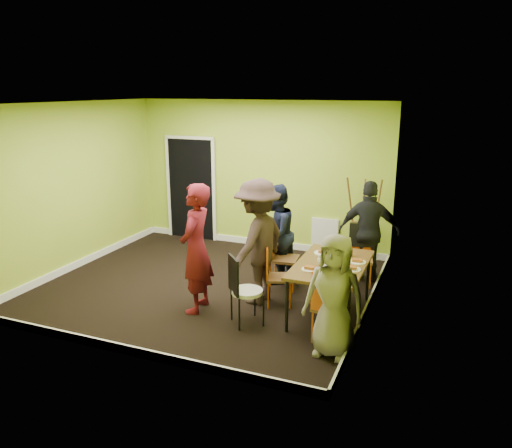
{
  "coord_description": "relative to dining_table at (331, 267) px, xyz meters",
  "views": [
    {
      "loc": [
        3.43,
        -6.52,
        3.02
      ],
      "look_at": [
        0.81,
        0.0,
        1.09
      ],
      "focal_mm": 35.0,
      "sensor_mm": 36.0,
      "label": 1
    }
  ],
  "objects": [
    {
      "name": "person_left_near",
      "position": [
        -1.09,
        0.07,
        0.21
      ],
      "size": [
        0.87,
        1.27,
        1.81
      ],
      "primitive_type": "imported",
      "rotation": [
        0.0,
        0.0,
        -1.75
      ],
      "color": "#332422",
      "rests_on": "ground"
    },
    {
      "name": "plate_far_front",
      "position": [
        0.03,
        -0.55,
        0.06
      ],
      "size": [
        0.26,
        0.26,
        0.01
      ],
      "primitive_type": "cylinder",
      "color": "white",
      "rests_on": "dining_table"
    },
    {
      "name": "glass_back",
      "position": [
        0.18,
        0.38,
        0.11
      ],
      "size": [
        0.06,
        0.06,
        0.1
      ],
      "primitive_type": "cylinder",
      "color": "black",
      "rests_on": "dining_table"
    },
    {
      "name": "glass_mid",
      "position": [
        -0.13,
        0.25,
        0.1
      ],
      "size": [
        0.06,
        0.06,
        0.09
      ],
      "primitive_type": "cylinder",
      "color": "black",
      "rests_on": "dining_table"
    },
    {
      "name": "plate_far_back",
      "position": [
        -0.01,
        0.58,
        0.06
      ],
      "size": [
        0.23,
        0.23,
        0.01
      ],
      "primitive_type": "cylinder",
      "color": "white",
      "rests_on": "dining_table"
    },
    {
      "name": "person_standing",
      "position": [
        -1.76,
        -0.52,
        0.2
      ],
      "size": [
        0.51,
        0.71,
        1.8
      ],
      "primitive_type": "imported",
      "rotation": [
        0.0,
        0.0,
        -1.44
      ],
      "color": "maroon",
      "rests_on": "ground"
    },
    {
      "name": "cup_b",
      "position": [
        0.12,
        -0.01,
        0.1
      ],
      "size": [
        0.1,
        0.1,
        0.09
      ],
      "primitive_type": "imported",
      "color": "white",
      "rests_on": "dining_table"
    },
    {
      "name": "person_front_end",
      "position": [
        0.28,
        -1.0,
        0.03
      ],
      "size": [
        0.76,
        0.54,
        1.46
      ],
      "primitive_type": "imported",
      "rotation": [
        0.0,
        0.0,
        -0.11
      ],
      "color": "gray",
      "rests_on": "ground"
    },
    {
      "name": "plate_wall_front",
      "position": [
        0.3,
        -0.14,
        0.06
      ],
      "size": [
        0.24,
        0.24,
        0.01
      ],
      "primitive_type": "cylinder",
      "color": "white",
      "rests_on": "dining_table"
    },
    {
      "name": "orange_bottle",
      "position": [
        -0.07,
        0.24,
        0.09
      ],
      "size": [
        0.04,
        0.04,
        0.08
      ],
      "primitive_type": "cylinder",
      "color": "orange",
      "rests_on": "dining_table"
    },
    {
      "name": "person_back_end",
      "position": [
        0.24,
        1.5,
        0.12
      ],
      "size": [
        1.0,
        0.52,
        1.62
      ],
      "primitive_type": "imported",
      "rotation": [
        0.0,
        0.0,
        3.28
      ],
      "color": "black",
      "rests_on": "ground"
    },
    {
      "name": "cup_a",
      "position": [
        -0.09,
        -0.11,
        0.11
      ],
      "size": [
        0.13,
        0.13,
        0.11
      ],
      "primitive_type": "imported",
      "color": "white",
      "rests_on": "dining_table"
    },
    {
      "name": "ground",
      "position": [
        -2.02,
        0.32,
        -0.7
      ],
      "size": [
        5.0,
        5.0,
        0.0
      ],
      "primitive_type": "plane",
      "color": "black",
      "rests_on": "ground"
    },
    {
      "name": "easel",
      "position": [
        0.01,
        2.27,
        0.07
      ],
      "size": [
        0.62,
        0.58,
        1.54
      ],
      "color": "brown",
      "rests_on": "ground"
    },
    {
      "name": "chair_left_near",
      "position": [
        -0.83,
        0.04,
        -0.2
      ],
      "size": [
        0.47,
        0.47,
        0.88
      ],
      "rotation": [
        0.0,
        0.0,
        -1.2
      ],
      "color": "orange",
      "rests_on": "ground"
    },
    {
      "name": "chair_front_end",
      "position": [
        0.16,
        -0.78,
        -0.17
      ],
      "size": [
        0.44,
        0.44,
        0.93
      ],
      "rotation": [
        0.0,
        0.0,
        -0.15
      ],
      "color": "orange",
      "rests_on": "ground"
    },
    {
      "name": "plate_wall_back",
      "position": [
        0.32,
        0.17,
        0.06
      ],
      "size": [
        0.23,
        0.23,
        0.01
      ],
      "primitive_type": "cylinder",
      "color": "white",
      "rests_on": "dining_table"
    },
    {
      "name": "person_left_far",
      "position": [
        -1.12,
        0.9,
        0.09
      ],
      "size": [
        0.68,
        0.83,
        1.58
      ],
      "primitive_type": "imported",
      "rotation": [
        0.0,
        0.0,
        -1.68
      ],
      "color": "#151A34",
      "rests_on": "ground"
    },
    {
      "name": "room_walls",
      "position": [
        -2.05,
        0.36,
        0.29
      ],
      "size": [
        5.04,
        4.54,
        2.82
      ],
      "color": "#9CBC30",
      "rests_on": "ground"
    },
    {
      "name": "plate_near_left",
      "position": [
        -0.2,
        0.36,
        0.06
      ],
      "size": [
        0.26,
        0.26,
        0.01
      ],
      "primitive_type": "cylinder",
      "color": "white",
      "rests_on": "dining_table"
    },
    {
      "name": "chair_back_end",
      "position": [
        0.15,
        1.4,
        -0.03
      ],
      "size": [
        0.46,
        0.52,
        0.94
      ],
      "rotation": [
        0.0,
        0.0,
        3.33
      ],
      "color": "orange",
      "rests_on": "ground"
    },
    {
      "name": "blue_bottle",
      "position": [
        0.24,
        -0.27,
        0.16
      ],
      "size": [
        0.08,
        0.08,
        0.22
      ],
      "primitive_type": "cylinder",
      "color": "#172FB0",
      "rests_on": "dining_table"
    },
    {
      "name": "dining_table",
      "position": [
        0.0,
        0.0,
        0.0
      ],
      "size": [
        0.9,
        1.5,
        0.75
      ],
      "color": "black",
      "rests_on": "ground"
    },
    {
      "name": "glass_front",
      "position": [
        0.07,
        -0.54,
        0.1
      ],
      "size": [
        0.06,
        0.06,
        0.1
      ],
      "primitive_type": "cylinder",
      "color": "black",
      "rests_on": "dining_table"
    },
    {
      "name": "chair_bentwood",
      "position": [
        -1.0,
        -0.69,
        -0.17
      ],
      "size": [
        0.52,
        0.52,
        0.94
      ],
      "rotation": [
        0.0,
        0.0,
        -0.84
      ],
      "color": "black",
      "rests_on": "ground"
    },
    {
      "name": "chair_left_far",
      "position": [
        -0.98,
        0.68,
        -0.12
      ],
      "size": [
        0.47,
        0.46,
        1.02
      ],
      "rotation": [
        0.0,
        0.0,
        -1.46
      ],
      "color": "orange",
      "rests_on": "ground"
    },
    {
      "name": "thermos",
      "position": [
        0.01,
        0.05,
        0.16
      ],
      "size": [
        0.06,
        0.06,
        0.2
      ],
      "primitive_type": "cylinder",
      "color": "white",
      "rests_on": "dining_table"
    },
    {
      "name": "plate_near_right",
      "position": [
        -0.2,
        -0.34,
        0.06
      ],
      "size": [
        0.21,
        0.21,
        0.01
      ],
      "primitive_type": "cylinder",
      "color": "white",
      "rests_on": "dining_table"
    }
  ]
}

